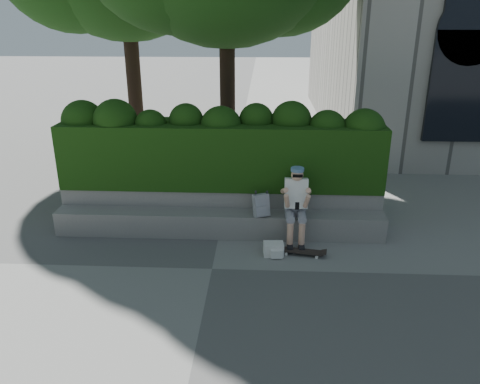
# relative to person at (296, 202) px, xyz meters

# --- Properties ---
(ground) EXTENTS (80.00, 80.00, 0.00)m
(ground) POSITION_rel_person_xyz_m (-1.38, -1.07, -0.75)
(ground) COLOR slate
(ground) RESTS_ON ground
(bench_ledge) EXTENTS (6.00, 0.45, 0.45)m
(bench_ledge) POSITION_rel_person_xyz_m (-1.38, 0.18, -0.53)
(bench_ledge) COLOR gray
(bench_ledge) RESTS_ON ground
(planter_wall) EXTENTS (6.00, 0.50, 0.75)m
(planter_wall) POSITION_rel_person_xyz_m (-1.38, 0.66, -0.38)
(planter_wall) COLOR gray
(planter_wall) RESTS_ON ground
(hedge) EXTENTS (6.00, 1.00, 1.20)m
(hedge) POSITION_rel_person_xyz_m (-1.38, 0.88, 0.60)
(hedge) COLOR black
(hedge) RESTS_ON planter_wall
(person) EXTENTS (0.40, 0.76, 1.38)m
(person) POSITION_rel_person_xyz_m (0.00, 0.00, 0.00)
(person) COLOR gray
(person) RESTS_ON ground
(skateboard) EXTENTS (0.75, 0.31, 0.08)m
(skateboard) POSITION_rel_person_xyz_m (0.10, -0.52, -0.69)
(skateboard) COLOR black
(skateboard) RESTS_ON ground
(backpack_plaid) EXTENTS (0.31, 0.24, 0.40)m
(backpack_plaid) POSITION_rel_person_xyz_m (-0.61, 0.08, -0.10)
(backpack_plaid) COLOR #B9B9BF
(backpack_plaid) RESTS_ON bench_ledge
(backpack_ground) EXTENTS (0.35, 0.26, 0.22)m
(backpack_ground) POSITION_rel_person_xyz_m (-0.39, -0.54, -0.64)
(backpack_ground) COLOR beige
(backpack_ground) RESTS_ON ground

